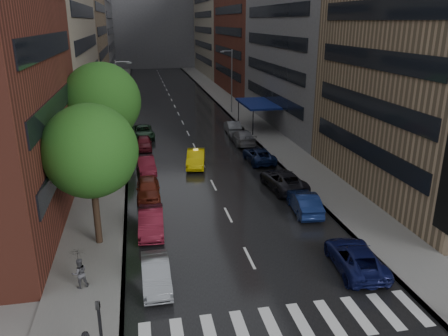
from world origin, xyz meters
The scene contains 19 objects.
ground centered at (0.00, 0.00, 0.00)m, with size 220.00×220.00×0.00m, color gray.
road centered at (0.00, 50.00, 0.01)m, with size 14.00×140.00×0.01m, color black.
sidewalk_left centered at (-9.00, 50.00, 0.07)m, with size 4.00×140.00×0.15m, color gray.
sidewalk_right centered at (9.00, 50.00, 0.07)m, with size 4.00×140.00×0.15m, color gray.
crosswalk centered at (0.20, -2.00, 0.01)m, with size 13.15×2.80×0.01m.
buildings_left centered at (-15.00, 58.79, 15.99)m, with size 8.00×108.00×38.00m.
buildings_right centered at (15.00, 56.70, 15.03)m, with size 8.05×109.10×36.00m.
building_far centered at (0.00, 118.00, 16.00)m, with size 40.00×14.00×32.00m, color slate.
tree_near centered at (-8.60, 7.39, 5.94)m, with size 5.45×5.45×8.68m.
tree_mid centered at (-8.60, 18.83, 6.82)m, with size 6.25×6.25×9.96m.
tree_far centered at (-8.60, 29.93, 4.74)m, with size 4.36×4.36×6.94m.
taxi centered at (-0.75, 21.28, 0.77)m, with size 1.62×4.65×1.53m, color yellow.
parked_cars_left centered at (-5.40, 19.71, 0.72)m, with size 2.75×35.32×1.51m.
parked_cars_right centered at (5.40, 17.45, 0.74)m, with size 2.99×36.47×1.54m.
ped_black_umbrella centered at (-9.18, 2.65, 1.39)m, with size 0.96×0.98×2.09m.
traffic_light centered at (-7.60, -3.82, 2.23)m, with size 0.18×0.15×3.45m.
street_lamp_left centered at (-7.72, 30.00, 4.89)m, with size 1.74×0.22×9.00m.
street_lamp_right centered at (7.72, 45.00, 4.89)m, with size 1.74×0.22×9.00m.
awning centered at (8.98, 35.00, 3.13)m, with size 4.00×8.00×3.12m.
Camera 1 is at (-5.76, -17.49, 13.00)m, focal length 35.00 mm.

